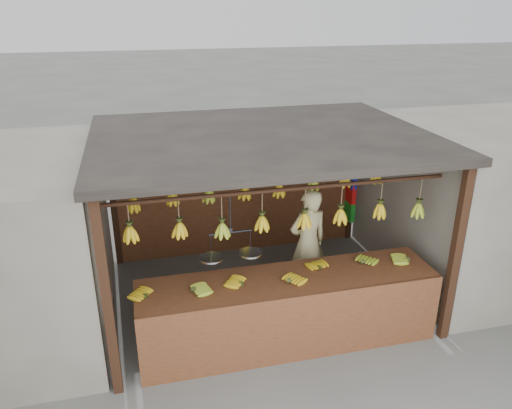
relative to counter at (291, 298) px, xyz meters
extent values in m
plane|color=#5B5B57|center=(-0.05, 1.23, -0.71)|extent=(80.00, 80.00, 0.00)
cube|color=black|center=(-2.05, -0.27, 0.44)|extent=(0.10, 0.10, 2.30)
cube|color=black|center=(1.95, -0.27, 0.44)|extent=(0.10, 0.10, 2.30)
cube|color=black|center=(-2.05, 2.73, 0.44)|extent=(0.10, 0.10, 2.30)
cube|color=black|center=(1.95, 2.73, 0.44)|extent=(0.10, 0.10, 2.30)
cube|color=black|center=(-0.05, 1.23, 1.64)|extent=(4.30, 3.30, 0.10)
cylinder|color=black|center=(-0.05, 0.23, 1.29)|extent=(4.00, 0.05, 0.05)
cylinder|color=black|center=(-0.05, 1.23, 1.29)|extent=(4.00, 0.05, 0.05)
cylinder|color=black|center=(-0.05, 2.23, 1.29)|extent=(4.00, 0.05, 0.05)
cube|color=#572F1A|center=(-0.05, 2.73, 0.19)|extent=(4.00, 0.06, 1.80)
cube|color=slate|center=(3.55, 1.23, 0.44)|extent=(3.00, 3.00, 2.30)
cube|color=#572F1A|center=(0.00, 0.13, 0.15)|extent=(3.62, 0.80, 0.08)
cube|color=#572F1A|center=(0.00, -0.27, -0.26)|extent=(3.62, 0.04, 0.90)
cube|color=black|center=(-1.71, -0.22, -0.30)|extent=(0.07, 0.07, 0.82)
cube|color=black|center=(1.71, -0.22, -0.30)|extent=(0.07, 0.07, 0.82)
cube|color=black|center=(-1.71, 0.48, -0.30)|extent=(0.07, 0.07, 0.82)
cube|color=black|center=(1.71, 0.48, -0.30)|extent=(0.07, 0.07, 0.82)
ellipsoid|color=gold|center=(-1.66, 0.10, 0.22)|extent=(0.30, 0.29, 0.06)
ellipsoid|color=#92A523|center=(-1.13, 0.06, 0.22)|extent=(0.28, 0.23, 0.06)
ellipsoid|color=gold|center=(-0.57, 0.10, 0.22)|extent=(0.30, 0.29, 0.06)
ellipsoid|color=gold|center=(-0.02, -0.01, 0.22)|extent=(0.30, 0.29, 0.06)
ellipsoid|color=gold|center=(0.44, 0.22, 0.22)|extent=(0.22, 0.27, 0.06)
ellipsoid|color=#92A523|center=(1.02, 0.22, 0.22)|extent=(0.30, 0.29, 0.06)
ellipsoid|color=#92A523|center=(1.58, 0.16, 0.22)|extent=(0.29, 0.25, 0.06)
ellipsoid|color=gold|center=(-1.77, 0.22, 0.94)|extent=(0.16, 0.16, 0.28)
ellipsoid|color=gold|center=(-1.24, 0.28, 0.90)|extent=(0.16, 0.16, 0.28)
ellipsoid|color=#92A523|center=(-0.77, 0.23, 0.86)|extent=(0.16, 0.16, 0.28)
ellipsoid|color=gold|center=(-0.29, 0.27, 0.88)|extent=(0.16, 0.16, 0.28)
ellipsoid|color=gold|center=(0.21, 0.22, 0.88)|extent=(0.16, 0.16, 0.28)
ellipsoid|color=gold|center=(0.65, 0.21, 0.89)|extent=(0.16, 0.16, 0.28)
ellipsoid|color=gold|center=(1.19, 0.26, 0.89)|extent=(0.16, 0.16, 0.28)
ellipsoid|color=#92A523|center=(1.67, 0.20, 0.87)|extent=(0.16, 0.16, 0.28)
ellipsoid|color=gold|center=(-1.72, 1.20, 0.88)|extent=(0.16, 0.16, 0.28)
ellipsoid|color=gold|center=(-1.23, 1.27, 0.90)|extent=(0.16, 0.16, 0.28)
ellipsoid|color=#92A523|center=(-0.76, 1.24, 0.90)|extent=(0.16, 0.16, 0.28)
ellipsoid|color=gold|center=(-0.29, 1.19, 0.91)|extent=(0.16, 0.16, 0.28)
ellipsoid|color=gold|center=(0.20, 1.26, 0.88)|extent=(0.16, 0.16, 0.28)
ellipsoid|color=#92A523|center=(0.67, 1.21, 0.95)|extent=(0.16, 0.16, 0.28)
ellipsoid|color=gold|center=(1.13, 1.19, 0.97)|extent=(0.16, 0.16, 0.28)
ellipsoid|color=gold|center=(1.61, 1.23, 0.96)|extent=(0.16, 0.16, 0.28)
ellipsoid|color=#92A523|center=(-1.73, 2.22, 0.95)|extent=(0.16, 0.16, 0.28)
ellipsoid|color=gold|center=(-1.27, 2.19, 0.92)|extent=(0.16, 0.16, 0.28)
ellipsoid|color=gold|center=(-0.76, 2.20, 0.90)|extent=(0.16, 0.16, 0.28)
ellipsoid|color=gold|center=(-0.34, 2.20, 0.94)|extent=(0.16, 0.16, 0.28)
ellipsoid|color=gold|center=(0.24, 2.27, 0.95)|extent=(0.16, 0.16, 0.28)
ellipsoid|color=gold|center=(0.64, 2.20, 0.90)|extent=(0.16, 0.16, 0.28)
ellipsoid|color=gold|center=(1.18, 2.23, 0.95)|extent=(0.16, 0.16, 0.28)
ellipsoid|color=gold|center=(1.60, 2.20, 0.95)|extent=(0.16, 0.16, 0.28)
cylinder|color=black|center=(-0.67, 0.23, 1.06)|extent=(0.02, 0.02, 0.47)
cylinder|color=black|center=(-0.67, 0.23, 0.82)|extent=(0.50, 0.04, 0.02)
cylinder|color=silver|center=(-0.90, 0.23, 0.52)|extent=(0.27, 0.27, 0.02)
cylinder|color=silver|center=(-0.44, 0.24, 0.52)|extent=(0.27, 0.27, 0.02)
imported|color=beige|center=(0.61, 1.16, 0.09)|extent=(0.65, 0.49, 1.60)
cube|color=yellow|center=(1.89, 2.58, 0.69)|extent=(0.08, 0.26, 0.34)
cube|color=#1426BF|center=(1.89, 2.58, 0.47)|extent=(0.08, 0.26, 0.34)
cube|color=red|center=(1.89, 2.58, 0.19)|extent=(0.08, 0.26, 0.34)
cube|color=#199926|center=(1.89, 2.58, -0.14)|extent=(0.08, 0.26, 0.34)
camera|label=1|loc=(-1.62, -4.80, 3.26)|focal=35.00mm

